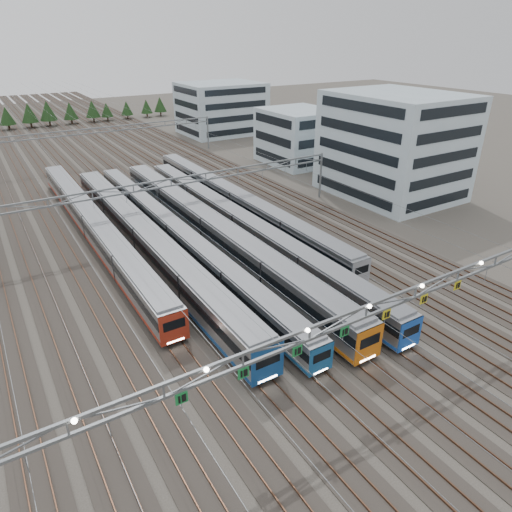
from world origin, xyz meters
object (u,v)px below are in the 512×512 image
train_f (237,202)px  train_c (176,234)px  train_b (146,240)px  depot_bldg_north (221,108)px  train_d (211,229)px  gantry_far (94,135)px  train_a (94,226)px  gantry_near (367,314)px  depot_bldg_south (394,146)px  train_e (241,225)px  gantry_mid (172,188)px  depot_bldg_mid (299,136)px

train_f → train_c: bearing=-153.9°
train_b → depot_bldg_north: (47.02, 67.60, 4.68)m
train_c → train_d: (4.50, -1.92, 0.39)m
gantry_far → train_a: bearing=-104.7°
train_a → gantry_near: size_ratio=1.05×
depot_bldg_south → depot_bldg_north: depot_bldg_south is taller
depot_bldg_south → depot_bldg_north: (0.31, 65.98, -1.87)m
train_e → gantry_mid: bearing=128.5°
train_a → train_d: (13.50, -10.14, 0.13)m
depot_bldg_mid → depot_bldg_north: bearing=88.6°
train_b → depot_bldg_mid: 54.35m
train_a → gantry_near: (11.20, -42.30, 4.91)m
train_c → gantry_mid: 7.84m
train_a → train_e: bearing=-30.7°
train_b → train_e: train_b is taller
depot_bldg_mid → depot_bldg_north: (0.97, 38.96, 1.16)m
train_b → gantry_mid: (6.75, 6.73, 4.05)m
train_c → depot_bldg_north: 79.44m
train_c → gantry_near: bearing=-86.3°
gantry_far → depot_bldg_mid: bearing=-30.4°
train_b → train_c: (4.50, 0.69, -0.42)m
gantry_near → depot_bldg_mid: depot_bldg_mid is taller
train_f → depot_bldg_south: bearing=-11.2°
train_c → depot_bldg_north: size_ratio=2.89×
train_a → train_f: size_ratio=1.02×
gantry_near → train_d: bearing=85.9°
depot_bldg_mid → train_c: bearing=-146.1°
train_a → train_d: 16.89m
depot_bldg_mid → gantry_near: bearing=-122.4°
train_f → depot_bldg_north: depot_bldg_north is taller
train_a → train_b: (4.50, -8.92, 0.16)m
train_e → gantry_mid: size_ratio=1.10×
train_e → gantry_far: size_ratio=1.10×
gantry_near → depot_bldg_north: 108.74m
train_b → gantry_mid: size_ratio=1.05×
train_e → depot_bldg_north: depot_bldg_north is taller
depot_bldg_south → depot_bldg_mid: size_ratio=1.38×
depot_bldg_mid → depot_bldg_north: depot_bldg_north is taller
train_c → depot_bldg_mid: bearing=33.9°
train_c → train_e: (9.00, -2.45, 0.19)m
train_c → train_d: train_d is taller
train_b → train_d: (9.00, -1.23, -0.03)m
train_d → depot_bldg_south: bearing=4.3°
train_b → train_f: train_b is taller
train_b → gantry_near: (6.70, -33.39, 4.75)m
depot_bldg_south → depot_bldg_mid: 27.20m
gantry_near → depot_bldg_mid: bearing=57.6°
gantry_near → gantry_far: gantry_near is taller
train_e → depot_bldg_mid: bearing=43.0°
train_e → train_a: bearing=149.3°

